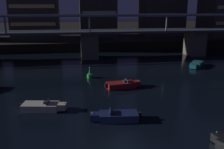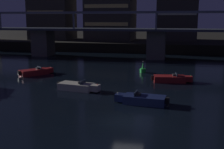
# 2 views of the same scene
# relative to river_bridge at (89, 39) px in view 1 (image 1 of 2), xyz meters

# --- Properties ---
(ground_plane) EXTENTS (400.00, 400.00, 0.00)m
(ground_plane) POSITION_rel_river_bridge_xyz_m (0.00, -37.14, -4.18)
(ground_plane) COLOR black
(far_riverbank) EXTENTS (240.00, 80.00, 2.20)m
(far_riverbank) POSITION_rel_river_bridge_xyz_m (0.00, 48.01, -3.08)
(far_riverbank) COLOR black
(far_riverbank) RESTS_ON ground
(river_bridge) EXTENTS (104.14, 6.40, 9.38)m
(river_bridge) POSITION_rel_river_bridge_xyz_m (0.00, 0.00, 0.00)
(river_bridge) COLOR #605B51
(river_bridge) RESTS_ON ground
(speedboat_near_center) EXTENTS (5.23, 2.31, 1.16)m
(speedboat_near_center) POSITION_rel_river_bridge_xyz_m (3.24, -21.71, -3.77)
(speedboat_near_center) COLOR maroon
(speedboat_near_center) RESTS_ON ground
(speedboat_near_right) EXTENTS (5.23, 2.14, 1.16)m
(speedboat_near_right) POSITION_rel_river_bridge_xyz_m (0.64, -32.05, -3.77)
(speedboat_near_right) COLOR #19234C
(speedboat_near_right) RESTS_ON ground
(speedboat_mid_left) EXTENTS (5.23, 2.41, 1.16)m
(speedboat_mid_left) POSITION_rel_river_bridge_xyz_m (-7.07, -28.30, -3.77)
(speedboat_mid_left) COLOR beige
(speedboat_mid_left) RESTS_ON ground
(speedboat_mid_center) EXTENTS (4.06, 4.65, 1.16)m
(speedboat_mid_center) POSITION_rel_river_bridge_xyz_m (19.61, -11.20, -3.77)
(speedboat_mid_center) COLOR #196066
(speedboat_mid_center) RESTS_ON ground
(channel_buoy) EXTENTS (0.90, 0.90, 1.76)m
(channel_buoy) POSITION_rel_river_bridge_xyz_m (-1.00, -15.91, -3.71)
(channel_buoy) COLOR green
(channel_buoy) RESTS_ON ground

